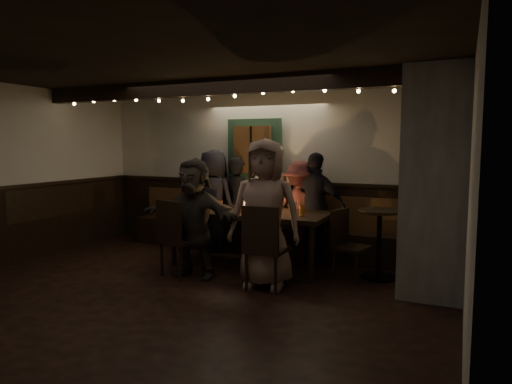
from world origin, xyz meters
The scene contains 13 objects.
room centered at (1.07, 1.42, 1.07)m, with size 6.02×5.01×2.62m.
dining_table centered at (0.22, 1.40, 0.73)m, with size 2.24×0.96×0.97m.
chair_near_left centered at (-0.44, 0.51, 0.58)m, with size 0.57×0.57×1.02m.
chair_near_right centered at (0.82, 0.50, 0.58)m, with size 0.47×0.47×1.02m.
chair_end centered at (1.59, 1.42, 0.50)m, with size 0.50×0.50×0.89m.
high_top centered at (1.98, 1.57, 0.57)m, with size 0.56×0.56×0.90m.
person_a centered at (-0.78, 2.11, 0.82)m, with size 0.81×0.52×1.65m, color black.
person_b centered at (-0.37, 2.17, 0.77)m, with size 0.56×0.37×1.53m, color black.
person_c centered at (0.20, 2.18, 0.88)m, with size 0.85×0.66×1.75m, color beige.
person_d centered at (0.72, 2.11, 0.74)m, with size 0.96×0.55×1.49m, color #4A1E1E.
person_e centered at (0.98, 2.06, 0.81)m, with size 0.95×0.40×1.62m, color black.
person_f centered at (-0.24, 0.65, 0.78)m, with size 1.45×0.46×1.57m, color #302A23.
person_g centered at (0.77, 0.65, 0.90)m, with size 0.88×0.58×1.81m, color gray.
Camera 1 is at (2.95, -4.36, 1.74)m, focal length 32.00 mm.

